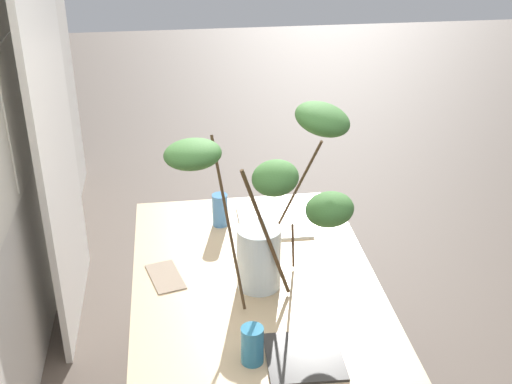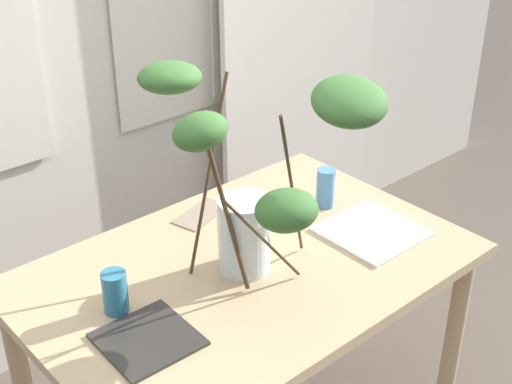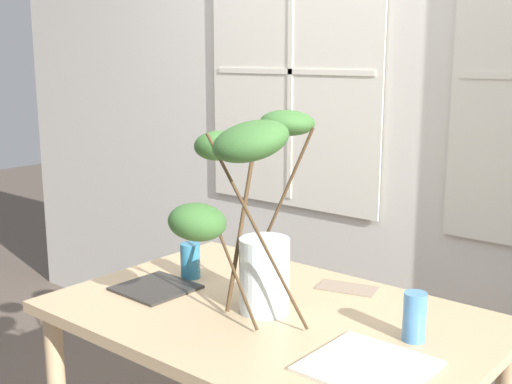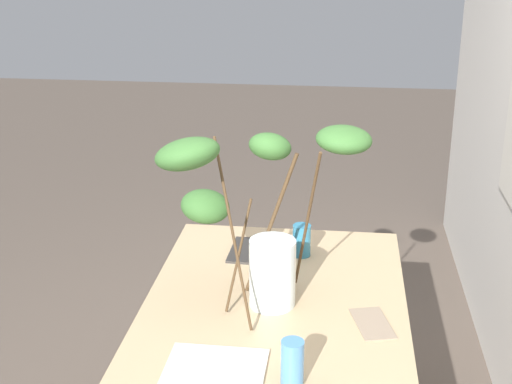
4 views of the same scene
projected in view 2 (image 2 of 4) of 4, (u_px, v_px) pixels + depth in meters
dining_table at (247, 291)px, 2.13m from camera, size 1.28×0.85×0.76m
vase_with_branches at (254, 175)px, 1.87m from camera, size 0.52×0.69×0.62m
drinking_glass_blue_left at (115, 292)px, 1.86m from camera, size 0.07×0.07×0.12m
drinking_glass_blue_right at (326, 188)px, 2.35m from camera, size 0.06×0.06×0.13m
plate_square_left at (148, 339)px, 1.79m from camera, size 0.23×0.23×0.01m
plate_square_right at (372, 231)px, 2.23m from camera, size 0.28×0.28×0.01m
napkin_folded at (201, 214)px, 2.33m from camera, size 0.21×0.15×0.00m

